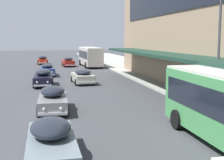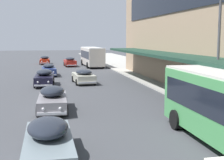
{
  "view_description": "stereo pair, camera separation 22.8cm",
  "coord_description": "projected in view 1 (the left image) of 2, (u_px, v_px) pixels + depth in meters",
  "views": [
    {
      "loc": [
        -3.61,
        -4.41,
        4.58
      ],
      "look_at": [
        1.17,
        17.37,
        1.61
      ],
      "focal_mm": 50.0,
      "sensor_mm": 36.0,
      "label": 1
    },
    {
      "loc": [
        -3.38,
        -4.46,
        4.58
      ],
      "look_at": [
        1.17,
        17.37,
        1.61
      ],
      "focal_mm": 50.0,
      "sensor_mm": 36.0,
      "label": 2
    }
  ],
  "objects": [
    {
      "name": "sedan_lead_mid",
      "position": [
        47.0,
        70.0,
        38.55
      ],
      "size": [
        1.9,
        4.55,
        1.48
      ],
      "color": "navy",
      "rests_on": "ground"
    },
    {
      "name": "transit_bus_kerbside_front",
      "position": [
        90.0,
        56.0,
        50.91
      ],
      "size": [
        2.91,
        9.61,
        3.15
      ],
      "color": "beige",
      "rests_on": "ground"
    },
    {
      "name": "sedan_lead_near",
      "position": [
        43.0,
        78.0,
        30.38
      ],
      "size": [
        1.99,
        4.75,
        1.61
      ],
      "color": "black",
      "rests_on": "ground"
    },
    {
      "name": "sedan_second_mid",
      "position": [
        43.0,
        60.0,
        55.97
      ],
      "size": [
        1.87,
        4.29,
        1.5
      ],
      "color": "#B02510",
      "rests_on": "ground"
    },
    {
      "name": "sedan_far_back",
      "position": [
        83.0,
        76.0,
        31.98
      ],
      "size": [
        2.17,
        4.65,
        1.45
      ],
      "color": "beige",
      "rests_on": "ground"
    },
    {
      "name": "sedan_trailing_mid",
      "position": [
        53.0,
        99.0,
        19.73
      ],
      "size": [
        2.0,
        4.57,
        1.58
      ],
      "color": "gray",
      "rests_on": "ground"
    },
    {
      "name": "street_lamp",
      "position": [
        216.0,
        44.0,
        18.54
      ],
      "size": [
        1.5,
        0.28,
        7.1
      ],
      "color": "#4C4C51",
      "rests_on": "sidewalk_kerb"
    },
    {
      "name": "sedan_oncoming_front",
      "position": [
        68.0,
        62.0,
        51.46
      ],
      "size": [
        1.98,
        4.39,
        1.54
      ],
      "color": "#A82119",
      "rests_on": "ground"
    },
    {
      "name": "sedan_oncoming_rear",
      "position": [
        51.0,
        141.0,
        11.76
      ],
      "size": [
        1.92,
        4.88,
        1.54
      ],
      "color": "gray",
      "rests_on": "ground"
    }
  ]
}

